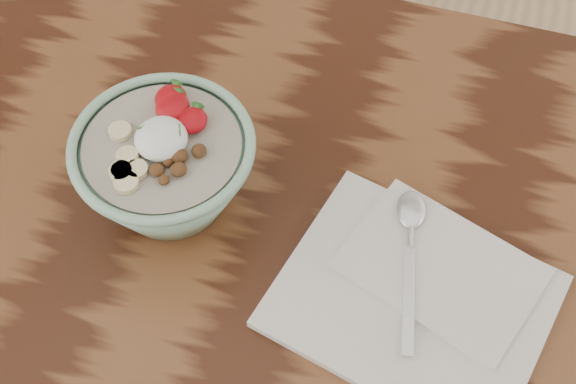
# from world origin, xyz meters

# --- Properties ---
(table) EXTENTS (1.60, 0.90, 0.75)m
(table) POSITION_xyz_m (0.00, 0.00, 0.66)
(table) COLOR #37190D
(table) RESTS_ON ground
(breakfast_bowl) EXTENTS (0.19, 0.19, 0.13)m
(breakfast_bowl) POSITION_xyz_m (-0.13, 0.07, 0.81)
(breakfast_bowl) COLOR #88B797
(breakfast_bowl) RESTS_ON table
(napkin) EXTENTS (0.31, 0.27, 0.02)m
(napkin) POSITION_xyz_m (0.15, 0.03, 0.76)
(napkin) COLOR silver
(napkin) RESTS_ON table
(spoon) EXTENTS (0.06, 0.19, 0.01)m
(spoon) POSITION_xyz_m (0.13, 0.09, 0.77)
(spoon) COLOR silver
(spoon) RESTS_ON napkin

